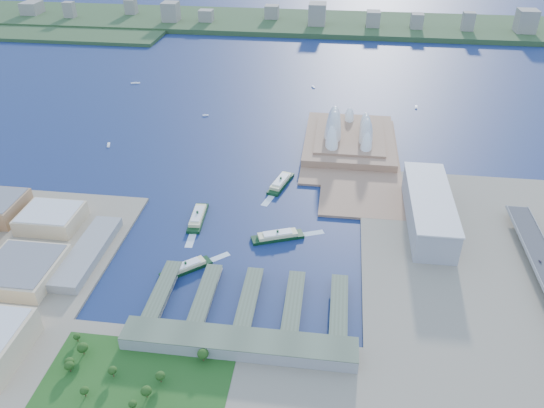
# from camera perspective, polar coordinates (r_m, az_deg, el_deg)

# --- Properties ---
(ground) EXTENTS (3000.00, 3000.00, 0.00)m
(ground) POSITION_cam_1_polar(r_m,az_deg,el_deg) (568.96, -2.60, -5.32)
(ground) COLOR #0D1B40
(ground) RESTS_ON ground
(east_land) EXTENTS (240.00, 500.00, 3.00)m
(east_land) POSITION_cam_1_polar(r_m,az_deg,el_deg) (546.37, 22.50, -9.98)
(east_land) COLOR gray
(east_land) RESTS_ON ground
(peninsula) EXTENTS (135.00, 220.00, 3.00)m
(peninsula) POSITION_cam_1_polar(r_m,az_deg,el_deg) (783.56, 8.44, 5.81)
(peninsula) COLOR #966F52
(peninsula) RESTS_ON ground
(far_shore) EXTENTS (2200.00, 260.00, 12.00)m
(far_shore) POSITION_cam_1_polar(r_m,az_deg,el_deg) (1465.30, 4.16, 18.84)
(far_shore) COLOR #2D4926
(far_shore) RESTS_ON ground
(opera_house) EXTENTS (134.00, 180.00, 58.00)m
(opera_house) POSITION_cam_1_polar(r_m,az_deg,el_deg) (788.76, 8.44, 8.44)
(opera_house) COLOR white
(opera_house) RESTS_ON peninsula
(toaster_building) EXTENTS (45.00, 155.00, 35.00)m
(toaster_building) POSITION_cam_1_polar(r_m,az_deg,el_deg) (626.56, 16.51, -0.59)
(toaster_building) COLOR gray
(toaster_building) RESTS_ON east_land
(ferry_wharves) EXTENTS (184.00, 90.00, 9.30)m
(ferry_wharves) POSITION_cam_1_polar(r_m,az_deg,el_deg) (507.57, -2.46, -10.18)
(ferry_wharves) COLOR #495641
(ferry_wharves) RESTS_ON ground
(terminal_building) EXTENTS (200.00, 28.00, 12.00)m
(terminal_building) POSITION_cam_1_polar(r_m,az_deg,el_deg) (462.63, -3.61, -14.77)
(terminal_building) COLOR gray
(terminal_building) RESTS_ON south_land
(park) EXTENTS (150.00, 110.00, 16.00)m
(park) POSITION_cam_1_polar(r_m,az_deg,el_deg) (444.71, -15.06, -18.40)
(park) COLOR #194714
(park) RESTS_ON south_land
(far_skyline) EXTENTS (1900.00, 140.00, 55.00)m
(far_skyline) POSITION_cam_1_polar(r_m,az_deg,el_deg) (1438.34, 4.16, 19.96)
(far_skyline) COLOR gray
(far_skyline) RESTS_ON far_shore
(ferry_a) EXTENTS (18.32, 60.38, 11.28)m
(ferry_a) POSITION_cam_1_polar(r_m,az_deg,el_deg) (623.94, -8.00, -1.21)
(ferry_a) COLOR black
(ferry_a) RESTS_ON ground
(ferry_b) EXTENTS (30.67, 61.87, 11.34)m
(ferry_b) POSITION_cam_1_polar(r_m,az_deg,el_deg) (686.14, 0.95, 2.49)
(ferry_b) COLOR black
(ferry_b) RESTS_ON ground
(ferry_c) EXTENTS (50.13, 45.92, 10.26)m
(ferry_c) POSITION_cam_1_polar(r_m,az_deg,el_deg) (550.55, -9.26, -6.60)
(ferry_c) COLOR black
(ferry_c) RESTS_ON ground
(ferry_d) EXTENTS (59.50, 35.07, 10.99)m
(ferry_d) POSITION_cam_1_polar(r_m,az_deg,el_deg) (586.75, 0.60, -3.29)
(ferry_d) COLOR black
(ferry_d) RESTS_ON ground
(boat_a) EXTENTS (7.55, 14.51, 2.72)m
(boat_a) POSITION_cam_1_polar(r_m,az_deg,el_deg) (826.67, -17.18, 6.12)
(boat_a) COLOR white
(boat_a) RESTS_ON ground
(boat_b) EXTENTS (10.09, 5.29, 2.59)m
(boat_b) POSITION_cam_1_polar(r_m,az_deg,el_deg) (898.27, -7.16, 9.46)
(boat_b) COLOR white
(boat_b) RESTS_ON ground
(boat_c) EXTENTS (5.03, 13.02, 2.86)m
(boat_c) POSITION_cam_1_polar(r_m,az_deg,el_deg) (957.12, 15.25, 10.04)
(boat_c) COLOR white
(boat_c) RESTS_ON ground
(boat_d) EXTENTS (17.30, 7.67, 2.85)m
(boat_d) POSITION_cam_1_polar(r_m,az_deg,el_deg) (1069.26, -14.48, 12.50)
(boat_d) COLOR white
(boat_d) RESTS_ON ground
(boat_e) EXTENTS (7.60, 11.02, 2.60)m
(boat_e) POSITION_cam_1_polar(r_m,az_deg,el_deg) (1020.14, 4.47, 12.45)
(boat_e) COLOR white
(boat_e) RESTS_ON ground
(car_c) EXTENTS (1.96, 4.81, 1.40)m
(car_c) POSITION_cam_1_polar(r_m,az_deg,el_deg) (596.57, 26.89, -5.52)
(car_c) COLOR slate
(car_c) RESTS_ON expressway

